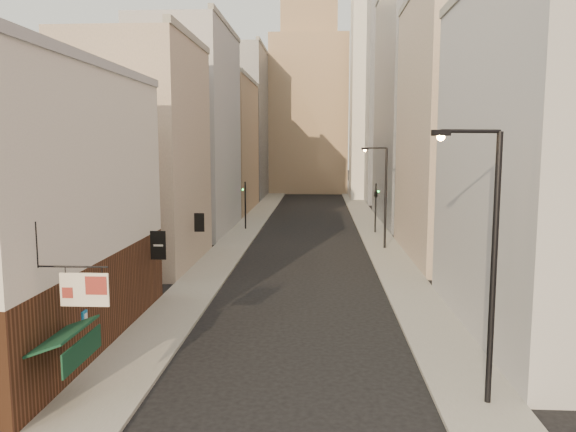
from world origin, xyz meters
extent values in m
cube|color=gray|center=(-6.50, 55.00, 0.07)|extent=(3.00, 140.00, 0.15)
cube|color=gray|center=(6.50, 55.00, 0.07)|extent=(3.00, 140.00, 0.15)
cube|color=#512E1C|center=(-11.00, 9.00, 2.00)|extent=(6.00, 16.00, 4.00)
cube|color=silver|center=(-11.00, 9.00, 8.00)|extent=(6.00, 16.00, 8.00)
cube|color=#A1A2A7|center=(-8.20, 9.00, 12.10)|extent=(0.60, 16.00, 0.40)
cylinder|color=black|center=(-6.90, 3.00, 4.90)|extent=(2.40, 0.06, 0.06)
cube|color=beige|center=(-6.50, 3.00, 4.15)|extent=(1.60, 0.06, 1.10)
cube|color=maroon|center=(-6.10, 3.00, 4.30)|extent=(0.70, 0.10, 0.60)
cube|color=maroon|center=(-7.05, 3.00, 4.05)|extent=(0.35, 0.10, 0.35)
cube|color=#0B3121|center=(-7.35, 3.20, 2.55)|extent=(1.25, 3.00, 0.52)
cube|color=#0B3121|center=(-6.75, 3.20, 2.05)|extent=(0.06, 3.00, 0.80)
cube|color=#1474BD|center=(-7.95, 6.20, 2.20)|extent=(0.08, 0.40, 0.50)
cube|color=black|center=(-7.30, 14.00, 3.60)|extent=(0.80, 0.08, 1.50)
cube|color=black|center=(-7.30, 24.00, 3.40)|extent=(0.70, 0.08, 1.30)
cube|color=gray|center=(-12.00, 26.00, 8.00)|extent=(8.00, 12.00, 16.00)
cube|color=#A1A2A7|center=(-12.00, 42.00, 10.00)|extent=(8.00, 16.00, 20.00)
cube|color=#9F7D5C|center=(-12.00, 60.00, 8.50)|extent=(8.00, 18.00, 17.00)
cube|color=gray|center=(-12.00, 80.00, 12.00)|extent=(8.00, 20.00, 24.00)
cube|color=#A1A2A7|center=(12.00, 12.00, 8.00)|extent=(8.00, 16.00, 16.00)
cube|color=gray|center=(12.00, 30.00, 10.00)|extent=(8.00, 16.00, 20.00)
cube|color=gray|center=(12.00, 50.00, 13.00)|extent=(8.00, 20.00, 26.00)
cube|color=gray|center=(18.00, 78.00, 25.00)|extent=(20.00, 22.00, 50.00)
cube|color=#9F7D5C|center=(-1.00, 92.00, 14.00)|extent=(14.00, 14.00, 28.00)
cube|color=#9F7D5C|center=(-1.00, 92.00, 31.00)|extent=(10.00, 10.00, 6.00)
cube|color=silver|center=(10.00, 78.00, 17.00)|extent=(8.00, 8.00, 34.00)
cylinder|color=black|center=(6.75, 4.18, 4.60)|extent=(0.20, 0.20, 9.20)
cylinder|color=black|center=(5.76, 3.91, 9.20)|extent=(2.00, 0.66, 0.12)
cube|color=black|center=(4.78, 3.65, 9.14)|extent=(0.60, 0.36, 0.18)
sphere|color=#FF9D3F|center=(4.78, 3.65, 9.01)|extent=(0.25, 0.25, 0.25)
cylinder|color=black|center=(6.53, 32.62, 4.24)|extent=(0.19, 0.19, 8.49)
cylinder|color=black|center=(5.62, 32.38, 8.49)|extent=(1.85, 0.58, 0.11)
cube|color=black|center=(4.71, 32.15, 8.44)|extent=(0.55, 0.33, 0.17)
sphere|color=#FF9D3F|center=(4.71, 32.15, 8.32)|extent=(0.23, 0.23, 0.23)
cylinder|color=black|center=(-6.55, 42.71, 2.50)|extent=(0.16, 0.16, 5.00)
imported|color=black|center=(-6.55, 42.71, 4.20)|extent=(0.38, 0.38, 1.14)
sphere|color=#19E533|center=(-6.80, 42.71, 4.20)|extent=(0.16, 0.16, 0.16)
cylinder|color=black|center=(6.57, 41.13, 2.50)|extent=(0.16, 0.16, 5.00)
imported|color=black|center=(6.57, 41.13, 4.20)|extent=(0.63, 0.63, 1.21)
sphere|color=#19E533|center=(6.82, 41.13, 4.20)|extent=(0.16, 0.16, 0.16)
camera|label=1|loc=(1.02, -14.17, 8.79)|focal=35.00mm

